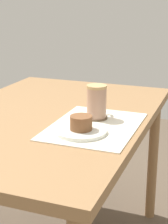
# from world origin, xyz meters

# --- Properties ---
(dining_table) EXTENTS (1.17, 0.79, 0.70)m
(dining_table) POSITION_xyz_m (0.00, 0.00, 0.62)
(dining_table) COLOR #997047
(dining_table) RESTS_ON ground_plane
(placemat) EXTENTS (0.40, 0.30, 0.00)m
(placemat) POSITION_xyz_m (-0.07, -0.22, 0.70)
(placemat) COLOR silver
(placemat) RESTS_ON dining_table
(pastry_plate) EXTENTS (0.17, 0.17, 0.01)m
(pastry_plate) POSITION_xyz_m (-0.15, -0.21, 0.71)
(pastry_plate) COLOR silver
(pastry_plate) RESTS_ON placemat
(pastry) EXTENTS (0.07, 0.07, 0.05)m
(pastry) POSITION_xyz_m (-0.15, -0.21, 0.74)
(pastry) COLOR brown
(pastry) RESTS_ON pastry_plate
(coffee_coaster) EXTENTS (0.08, 0.08, 0.00)m
(coffee_coaster) POSITION_xyz_m (0.01, -0.20, 0.71)
(coffee_coaster) COLOR brown
(coffee_coaster) RESTS_ON placemat
(coffee_mug) EXTENTS (0.11, 0.07, 0.12)m
(coffee_mug) POSITION_xyz_m (0.01, -0.20, 0.77)
(coffee_mug) COLOR tan
(coffee_mug) RESTS_ON coffee_coaster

